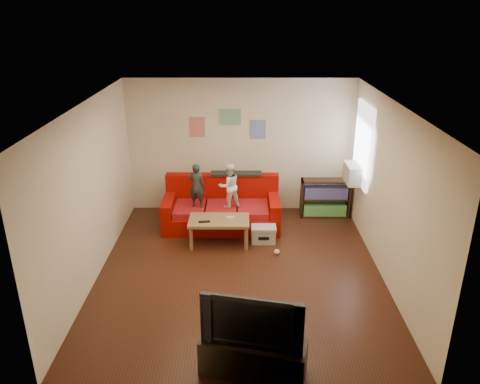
{
  "coord_description": "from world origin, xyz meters",
  "views": [
    {
      "loc": [
        0.03,
        -6.52,
        4.01
      ],
      "look_at": [
        0.0,
        0.8,
        1.05
      ],
      "focal_mm": 35.0,
      "sensor_mm": 36.0,
      "label": 1
    }
  ],
  "objects_px": {
    "coffee_table": "(219,223)",
    "file_box": "(263,233)",
    "child_b": "(229,186)",
    "sofa": "(222,209)",
    "bookshelf": "(325,200)",
    "child_a": "(197,186)",
    "television": "(253,318)",
    "tv_stand": "(253,357)"
  },
  "relations": [
    {
      "from": "child_b",
      "to": "file_box",
      "type": "distance_m",
      "value": 1.09
    },
    {
      "from": "television",
      "to": "bookshelf",
      "type": "bearing_deg",
      "value": 82.52
    },
    {
      "from": "child_a",
      "to": "tv_stand",
      "type": "bearing_deg",
      "value": 117.15
    },
    {
      "from": "file_box",
      "to": "tv_stand",
      "type": "xyz_separation_m",
      "value": [
        -0.26,
        -3.26,
        0.07
      ]
    },
    {
      "from": "child_a",
      "to": "file_box",
      "type": "height_order",
      "value": "child_a"
    },
    {
      "from": "sofa",
      "to": "television",
      "type": "relative_size",
      "value": 1.92
    },
    {
      "from": "sofa",
      "to": "bookshelf",
      "type": "distance_m",
      "value": 2.1
    },
    {
      "from": "coffee_table",
      "to": "bookshelf",
      "type": "distance_m",
      "value": 2.4
    },
    {
      "from": "child_a",
      "to": "sofa",
      "type": "bearing_deg",
      "value": -146.07
    },
    {
      "from": "file_box",
      "to": "bookshelf",
      "type": "bearing_deg",
      "value": 41.12
    },
    {
      "from": "child_b",
      "to": "file_box",
      "type": "relative_size",
      "value": 1.89
    },
    {
      "from": "sofa",
      "to": "bookshelf",
      "type": "relative_size",
      "value": 2.27
    },
    {
      "from": "sofa",
      "to": "coffee_table",
      "type": "xyz_separation_m",
      "value": [
        -0.02,
        -0.77,
        0.09
      ]
    },
    {
      "from": "file_box",
      "to": "television",
      "type": "distance_m",
      "value": 3.33
    },
    {
      "from": "child_a",
      "to": "bookshelf",
      "type": "relative_size",
      "value": 0.88
    },
    {
      "from": "child_a",
      "to": "television",
      "type": "xyz_separation_m",
      "value": [
        0.97,
        -3.77,
        -0.1
      ]
    },
    {
      "from": "bookshelf",
      "to": "file_box",
      "type": "bearing_deg",
      "value": -138.88
    },
    {
      "from": "coffee_table",
      "to": "file_box",
      "type": "height_order",
      "value": "coffee_table"
    },
    {
      "from": "child_a",
      "to": "television",
      "type": "relative_size",
      "value": 0.74
    },
    {
      "from": "coffee_table",
      "to": "file_box",
      "type": "bearing_deg",
      "value": 6.22
    },
    {
      "from": "child_b",
      "to": "tv_stand",
      "type": "distance_m",
      "value": 3.85
    },
    {
      "from": "file_box",
      "to": "television",
      "type": "relative_size",
      "value": 0.39
    },
    {
      "from": "sofa",
      "to": "file_box",
      "type": "height_order",
      "value": "sofa"
    },
    {
      "from": "sofa",
      "to": "tv_stand",
      "type": "bearing_deg",
      "value": -82.57
    },
    {
      "from": "bookshelf",
      "to": "file_box",
      "type": "relative_size",
      "value": 2.16
    },
    {
      "from": "child_a",
      "to": "bookshelf",
      "type": "height_order",
      "value": "child_a"
    },
    {
      "from": "coffee_table",
      "to": "bookshelf",
      "type": "height_order",
      "value": "bookshelf"
    },
    {
      "from": "sofa",
      "to": "television",
      "type": "distance_m",
      "value": 4.01
    },
    {
      "from": "tv_stand",
      "to": "sofa",
      "type": "bearing_deg",
      "value": 111.22
    },
    {
      "from": "sofa",
      "to": "tv_stand",
      "type": "xyz_separation_m",
      "value": [
        0.51,
        -3.95,
        -0.1
      ]
    },
    {
      "from": "child_b",
      "to": "bookshelf",
      "type": "height_order",
      "value": "child_b"
    },
    {
      "from": "sofa",
      "to": "file_box",
      "type": "bearing_deg",
      "value": -41.44
    },
    {
      "from": "sofa",
      "to": "child_a",
      "type": "distance_m",
      "value": 0.74
    },
    {
      "from": "file_box",
      "to": "sofa",
      "type": "bearing_deg",
      "value": 138.56
    },
    {
      "from": "file_box",
      "to": "tv_stand",
      "type": "relative_size",
      "value": 0.37
    },
    {
      "from": "sofa",
      "to": "tv_stand",
      "type": "distance_m",
      "value": 3.98
    },
    {
      "from": "child_a",
      "to": "tv_stand",
      "type": "xyz_separation_m",
      "value": [
        0.97,
        -3.77,
        -0.66
      ]
    },
    {
      "from": "child_b",
      "to": "coffee_table",
      "type": "bearing_deg",
      "value": 50.26
    },
    {
      "from": "child_a",
      "to": "file_box",
      "type": "bearing_deg",
      "value": 170.26
    },
    {
      "from": "child_a",
      "to": "child_b",
      "type": "bearing_deg",
      "value": -167.23
    },
    {
      "from": "bookshelf",
      "to": "file_box",
      "type": "xyz_separation_m",
      "value": [
        -1.28,
        -1.12,
        -0.19
      ]
    },
    {
      "from": "coffee_table",
      "to": "tv_stand",
      "type": "height_order",
      "value": "coffee_table"
    }
  ]
}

